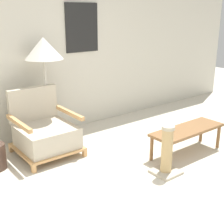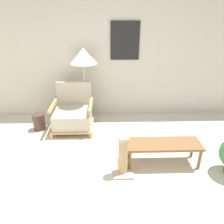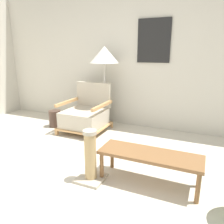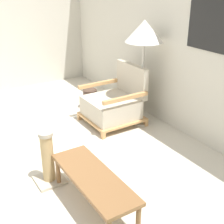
{
  "view_description": "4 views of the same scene",
  "coord_description": "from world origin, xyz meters",
  "px_view_note": "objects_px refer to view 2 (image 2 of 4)",
  "views": [
    {
      "loc": [
        -2.18,
        -1.65,
        1.78
      ],
      "look_at": [
        0.15,
        1.37,
        0.55
      ],
      "focal_mm": 50.0,
      "sensor_mm": 36.0,
      "label": 1
    },
    {
      "loc": [
        0.06,
        -1.91,
        2.06
      ],
      "look_at": [
        0.15,
        1.37,
        0.55
      ],
      "focal_mm": 35.0,
      "sensor_mm": 36.0,
      "label": 2
    },
    {
      "loc": [
        1.36,
        -1.35,
        1.37
      ],
      "look_at": [
        0.15,
        1.37,
        0.55
      ],
      "focal_mm": 35.0,
      "sensor_mm": 36.0,
      "label": 3
    },
    {
      "loc": [
        2.92,
        -0.37,
        2.01
      ],
      "look_at": [
        0.15,
        1.37,
        0.55
      ],
      "focal_mm": 50.0,
      "sensor_mm": 36.0,
      "label": 4
    }
  ],
  "objects_px": {
    "vase": "(39,122)",
    "scratching_post": "(123,158)",
    "armchair": "(73,114)",
    "floor_lamp": "(83,58)",
    "coffee_table": "(163,146)"
  },
  "relations": [
    {
      "from": "floor_lamp",
      "to": "scratching_post",
      "type": "distance_m",
      "value": 2.06
    },
    {
      "from": "armchair",
      "to": "floor_lamp",
      "type": "height_order",
      "value": "floor_lamp"
    },
    {
      "from": "coffee_table",
      "to": "vase",
      "type": "distance_m",
      "value": 2.38
    },
    {
      "from": "vase",
      "to": "scratching_post",
      "type": "relative_size",
      "value": 0.53
    },
    {
      "from": "armchair",
      "to": "scratching_post",
      "type": "bearing_deg",
      "value": -57.69
    },
    {
      "from": "vase",
      "to": "coffee_table",
      "type": "bearing_deg",
      "value": -27.6
    },
    {
      "from": "floor_lamp",
      "to": "vase",
      "type": "height_order",
      "value": "floor_lamp"
    },
    {
      "from": "armchair",
      "to": "coffee_table",
      "type": "distance_m",
      "value": 1.84
    },
    {
      "from": "scratching_post",
      "to": "armchair",
      "type": "bearing_deg",
      "value": 122.31
    },
    {
      "from": "vase",
      "to": "armchair",
      "type": "bearing_deg",
      "value": 3.57
    },
    {
      "from": "armchair",
      "to": "scratching_post",
      "type": "xyz_separation_m",
      "value": [
        0.85,
        -1.34,
        -0.04
      ]
    },
    {
      "from": "coffee_table",
      "to": "floor_lamp",
      "type": "bearing_deg",
      "value": 129.99
    },
    {
      "from": "floor_lamp",
      "to": "coffee_table",
      "type": "relative_size",
      "value": 1.37
    },
    {
      "from": "armchair",
      "to": "coffee_table",
      "type": "bearing_deg",
      "value": -38.21
    },
    {
      "from": "armchair",
      "to": "coffee_table",
      "type": "relative_size",
      "value": 0.78
    }
  ]
}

